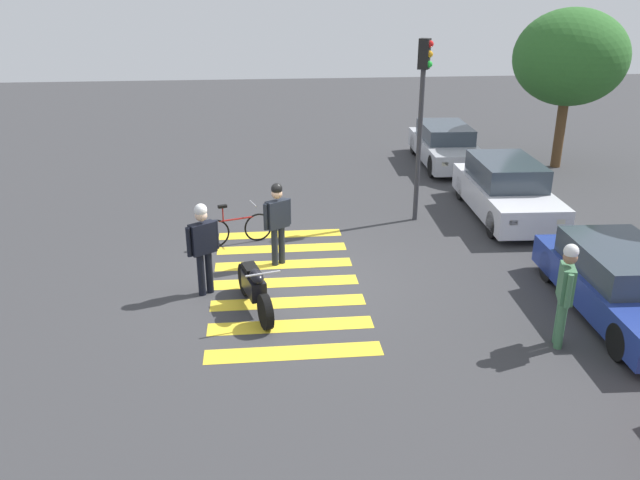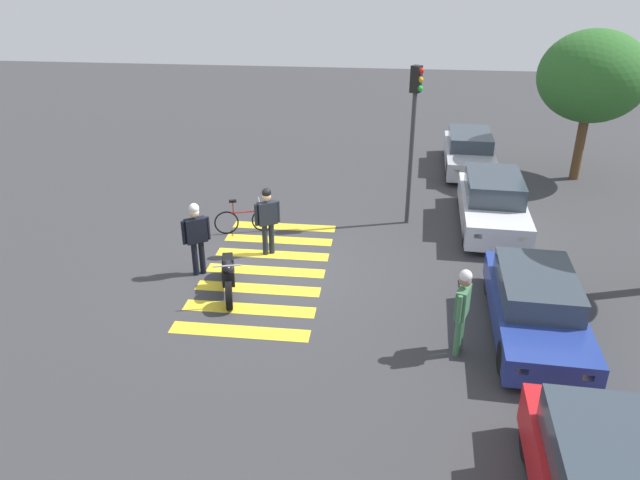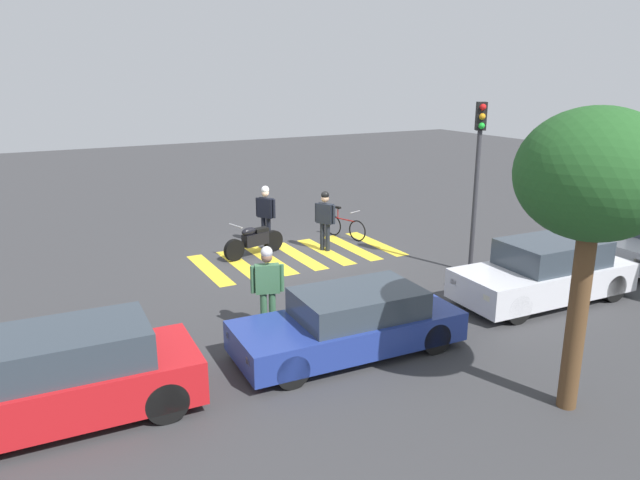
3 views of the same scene
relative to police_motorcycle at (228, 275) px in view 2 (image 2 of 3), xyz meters
The scene contains 12 objects.
ground_plane 1.36m from the police_motorcycle, 151.04° to the left, with size 60.00×60.00×0.00m, color #38383A.
police_motorcycle is the anchor object (origin of this frame).
leaning_bicycle 3.33m from the police_motorcycle, behind, with size 0.64×1.65×1.00m.
officer_on_foot 2.22m from the police_motorcycle, 165.99° to the left, with size 0.43×0.59×1.83m.
officer_by_motorcycle 1.38m from the police_motorcycle, 129.58° to the right, with size 0.45×0.58×1.86m.
pedestrian_bystander 5.39m from the police_motorcycle, 70.75° to the left, with size 0.66×0.34×1.84m.
crosswalk_stripes 1.36m from the police_motorcycle, 151.04° to the left, with size 5.85×2.94×0.01m.
car_silver_sedan 11.74m from the police_motorcycle, 146.96° to the left, with size 4.43×1.87×1.30m.
car_white_van 8.01m from the police_motorcycle, 125.43° to the left, with size 4.41×1.91×1.45m.
car_blue_hatchback 6.71m from the police_motorcycle, 83.48° to the left, with size 4.43×1.89×1.23m.
traffic_light_pole 6.65m from the police_motorcycle, 137.70° to the left, with size 0.33×0.36×4.48m.
street_tree_near 13.87m from the police_motorcycle, 132.48° to the left, with size 3.50×3.50×5.00m.
Camera 2 is at (12.95, 2.92, 7.09)m, focal length 33.90 mm.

